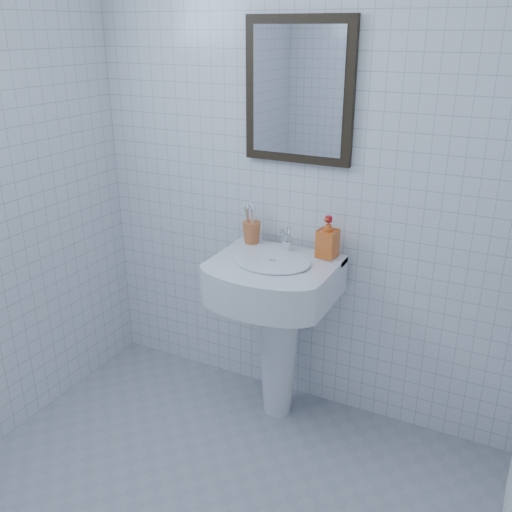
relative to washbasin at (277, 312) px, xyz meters
The scene contains 6 objects.
wall_back 0.71m from the washbasin, 81.67° to the left, with size 2.20×0.02×2.50m, color silver.
washbasin is the anchor object (origin of this frame).
faucet 0.34m from the washbasin, 90.00° to the left, with size 0.05×0.11×0.12m.
toothbrush_cup 0.40m from the washbasin, 148.01° to the left, with size 0.09×0.09×0.10m, color #C46433, non-canonical shape.
soap_dispenser 0.43m from the washbasin, 30.58° to the left, with size 0.09×0.09×0.19m, color #DD4D15.
wall_mirror 1.00m from the washbasin, 90.00° to the left, with size 0.50×0.04×0.62m.
Camera 1 is at (0.96, -1.18, 1.81)m, focal length 40.00 mm.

